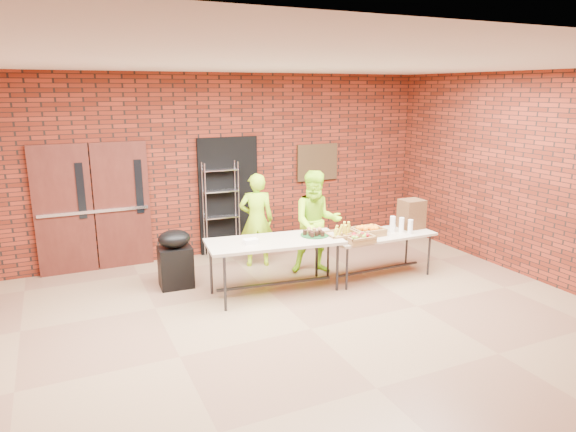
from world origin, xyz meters
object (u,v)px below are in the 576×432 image
(wire_rack, at_px, (221,209))
(table_left, at_px, (275,245))
(volunteer_man, at_px, (317,222))
(table_right, at_px, (380,237))
(volunteer_woman, at_px, (256,220))
(covered_grill, at_px, (175,259))
(coffee_dispenser, at_px, (411,214))

(wire_rack, distance_m, table_left, 2.04)
(table_left, bearing_deg, volunteer_man, 35.26)
(table_right, bearing_deg, volunteer_woman, 139.54)
(table_right, height_order, covered_grill, covered_grill)
(coffee_dispenser, distance_m, volunteer_woman, 2.55)
(table_right, bearing_deg, wire_rack, 131.93)
(coffee_dispenser, bearing_deg, table_right, -172.67)
(table_left, distance_m, volunteer_man, 1.10)
(wire_rack, xyz_separation_m, table_right, (1.93, -2.11, -0.20))
(table_left, distance_m, volunteer_woman, 1.25)
(coffee_dispenser, bearing_deg, table_left, -179.80)
(volunteer_man, bearing_deg, wire_rack, 144.35)
(table_right, bearing_deg, covered_grill, 162.70)
(wire_rack, relative_size, coffee_dispenser, 3.59)
(table_left, relative_size, table_right, 1.18)
(table_right, relative_size, coffee_dispenser, 3.66)
(coffee_dispenser, distance_m, volunteer_man, 1.57)
(wire_rack, bearing_deg, table_left, -81.99)
(table_left, xyz_separation_m, volunteer_man, (0.96, 0.52, 0.10))
(covered_grill, bearing_deg, table_right, -13.81)
(coffee_dispenser, height_order, volunteer_man, volunteer_man)
(table_left, bearing_deg, table_right, 4.25)
(wire_rack, relative_size, table_right, 0.98)
(coffee_dispenser, distance_m, covered_grill, 3.83)
(table_left, height_order, coffee_dispenser, coffee_dispenser)
(coffee_dispenser, bearing_deg, volunteer_woman, 151.27)
(wire_rack, height_order, volunteer_woman, wire_rack)
(wire_rack, bearing_deg, volunteer_man, -49.92)
(coffee_dispenser, relative_size, volunteer_woman, 0.30)
(table_right, distance_m, coffee_dispenser, 0.73)
(wire_rack, relative_size, volunteer_man, 1.01)
(wire_rack, bearing_deg, table_right, -43.94)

